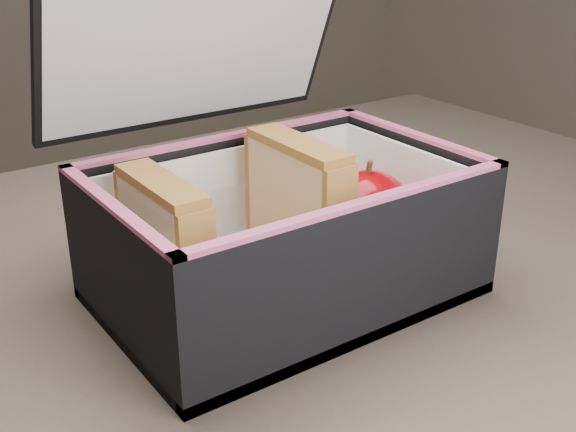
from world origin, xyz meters
The scene contains 8 objects.
kitchen_table centered at (0.00, 0.00, 0.66)m, with size 1.20×0.80×0.75m.
lunch_bag centered at (0.03, -0.03, 0.81)m, with size 0.29×0.27×0.28m.
plastic_tub centered at (-0.02, -0.04, 0.80)m, with size 0.16×0.12×0.07m, color white, non-canonical shape.
sandwich_left centered at (-0.08, -0.04, 0.82)m, with size 0.03×0.10×0.11m.
sandwich_right centered at (0.04, -0.04, 0.82)m, with size 0.03×0.10×0.12m.
carrot_sticks centered at (-0.02, -0.05, 0.78)m, with size 0.05×0.15×0.03m.
paper_napkin centered at (0.11, -0.04, 0.77)m, with size 0.07×0.08×0.01m, color white.
red_apple centered at (0.10, -0.05, 0.81)m, with size 0.08×0.08×0.08m.
Camera 1 is at (-0.28, -0.47, 1.05)m, focal length 45.00 mm.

